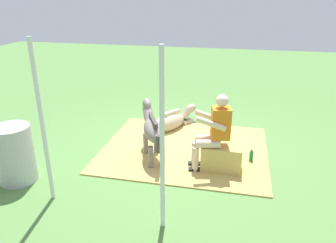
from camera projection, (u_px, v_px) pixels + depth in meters
ground_plane at (179, 147)px, 6.42m from camera, size 24.00×24.00×0.00m
hay_patch at (185, 149)px, 6.34m from camera, size 3.09×2.64×0.02m
hay_bale at (222, 157)px, 5.56m from camera, size 0.67×0.42×0.45m
person_seated at (213, 130)px, 5.38m from camera, size 0.70×0.50×1.33m
pony_standing at (152, 129)px, 5.81m from camera, size 0.75×1.26×0.95m
pony_lying at (172, 121)px, 7.21m from camera, size 0.95×1.27×0.42m
soda_bottle at (251, 156)px, 5.83m from camera, size 0.07×0.07×0.26m
water_barrel at (15, 154)px, 5.15m from camera, size 0.59×0.59×0.93m
tent_pole_left at (162, 145)px, 3.86m from camera, size 0.06×0.06×2.33m
tent_pole_right at (42, 125)px, 4.44m from camera, size 0.06×0.06×2.33m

